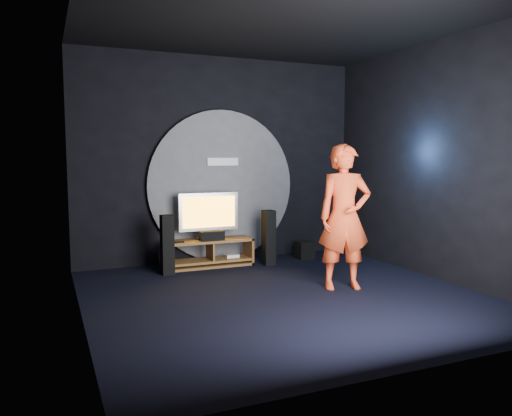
{
  "coord_description": "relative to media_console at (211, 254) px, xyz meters",
  "views": [
    {
      "loc": [
        -2.83,
        -5.72,
        1.82
      ],
      "look_at": [
        0.05,
        1.05,
        1.05
      ],
      "focal_mm": 35.0,
      "sensor_mm": 36.0,
      "label": 1
    }
  ],
  "objects": [
    {
      "name": "floor",
      "position": [
        0.34,
        -2.05,
        -0.19
      ],
      "size": [
        5.0,
        5.0,
        0.0
      ],
      "primitive_type": "plane",
      "color": "black",
      "rests_on": "ground"
    },
    {
      "name": "back_wall",
      "position": [
        0.34,
        0.45,
        1.56
      ],
      "size": [
        5.0,
        0.04,
        3.5
      ],
      "primitive_type": "cube",
      "color": "black",
      "rests_on": "ground"
    },
    {
      "name": "front_wall",
      "position": [
        0.34,
        -4.55,
        1.56
      ],
      "size": [
        5.0,
        0.04,
        3.5
      ],
      "primitive_type": "cube",
      "color": "black",
      "rests_on": "ground"
    },
    {
      "name": "left_wall",
      "position": [
        -2.16,
        -2.05,
        1.56
      ],
      "size": [
        0.04,
        5.0,
        3.5
      ],
      "primitive_type": "cube",
      "color": "black",
      "rests_on": "ground"
    },
    {
      "name": "right_wall",
      "position": [
        2.84,
        -2.05,
        1.56
      ],
      "size": [
        0.04,
        5.0,
        3.5
      ],
      "primitive_type": "cube",
      "color": "black",
      "rests_on": "ground"
    },
    {
      "name": "ceiling",
      "position": [
        0.34,
        -2.05,
        3.31
      ],
      "size": [
        5.0,
        5.0,
        0.01
      ],
      "primitive_type": "cube",
      "color": "black",
      "rests_on": "back_wall"
    },
    {
      "name": "wall_disc_panel",
      "position": [
        0.34,
        0.39,
        1.11
      ],
      "size": [
        2.6,
        0.11,
        2.6
      ],
      "color": "#515156",
      "rests_on": "ground"
    },
    {
      "name": "media_console",
      "position": [
        0.0,
        0.0,
        0.0
      ],
      "size": [
        1.4,
        0.45,
        0.45
      ],
      "color": "brown",
      "rests_on": "ground"
    },
    {
      "name": "tv",
      "position": [
        -0.01,
        0.07,
        0.67
      ],
      "size": [
        1.01,
        0.22,
        0.76
      ],
      "color": "silver",
      "rests_on": "media_console"
    },
    {
      "name": "center_speaker",
      "position": [
        -0.01,
        -0.1,
        0.33
      ],
      "size": [
        0.4,
        0.15,
        0.15
      ],
      "primitive_type": "cube",
      "color": "black",
      "rests_on": "media_console"
    },
    {
      "name": "remote",
      "position": [
        -0.57,
        -0.12,
        0.27
      ],
      "size": [
        0.18,
        0.05,
        0.02
      ],
      "primitive_type": "cube",
      "color": "black",
      "rests_on": "media_console"
    },
    {
      "name": "tower_speaker_left",
      "position": [
        -0.79,
        -0.29,
        0.27
      ],
      "size": [
        0.18,
        0.2,
        0.92
      ],
      "primitive_type": "cube",
      "color": "black",
      "rests_on": "ground"
    },
    {
      "name": "tower_speaker_right",
      "position": [
        0.92,
        -0.29,
        0.27
      ],
      "size": [
        0.18,
        0.2,
        0.92
      ],
      "primitive_type": "cube",
      "color": "black",
      "rests_on": "ground"
    },
    {
      "name": "subwoofer",
      "position": [
        1.73,
        -0.06,
        -0.04
      ],
      "size": [
        0.28,
        0.28,
        0.31
      ],
      "primitive_type": "cube",
      "color": "black",
      "rests_on": "ground"
    },
    {
      "name": "player",
      "position": [
        1.26,
        -2.04,
        0.8
      ],
      "size": [
        0.82,
        0.65,
        1.98
      ],
      "primitive_type": "imported",
      "rotation": [
        0.0,
        0.0,
        -0.27
      ],
      "color": "#F54A21",
      "rests_on": "ground"
    }
  ]
}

